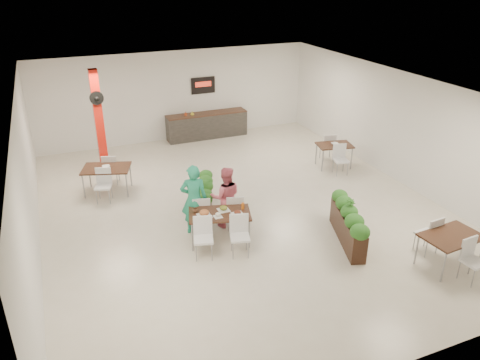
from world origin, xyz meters
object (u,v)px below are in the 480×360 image
(planter_right, at_px, (348,222))
(side_table_b, at_px, (334,148))
(red_column, at_px, (99,122))
(service_counter, at_px, (207,125))
(planter_left, at_px, (206,194))
(main_table, at_px, (219,218))
(side_table_a, at_px, (107,171))
(diner_woman, at_px, (226,197))
(diner_man, at_px, (194,199))
(side_table_c, at_px, (451,240))

(planter_right, height_order, side_table_b, planter_right)
(red_column, height_order, service_counter, red_column)
(service_counter, relative_size, planter_left, 1.70)
(main_table, distance_m, side_table_b, 5.66)
(service_counter, xyz_separation_m, side_table_a, (-4.11, -3.34, 0.15))
(service_counter, height_order, side_table_b, service_counter)
(side_table_a, bearing_deg, diner_woman, -33.05)
(planter_left, distance_m, side_table_b, 4.89)
(diner_man, relative_size, side_table_c, 1.06)
(planter_left, relative_size, planter_right, 0.89)
(planter_left, xyz_separation_m, side_table_b, (4.73, 1.27, 0.12))
(side_table_a, distance_m, side_table_c, 8.93)
(red_column, relative_size, main_table, 1.69)
(service_counter, bearing_deg, side_table_c, -78.17)
(diner_man, height_order, side_table_c, diner_man)
(main_table, distance_m, planter_right, 2.97)
(diner_man, distance_m, side_table_c, 5.71)
(service_counter, relative_size, side_table_c, 1.82)
(red_column, distance_m, planter_right, 7.89)
(diner_woman, height_order, planter_left, diner_woman)
(service_counter, distance_m, planter_right, 8.17)
(diner_man, distance_m, planter_left, 1.12)
(diner_woman, bearing_deg, service_counter, -88.48)
(service_counter, bearing_deg, diner_woman, -104.92)
(diner_woman, height_order, side_table_c, diner_woman)
(diner_man, height_order, planter_left, diner_man)
(diner_man, xyz_separation_m, planter_right, (3.14, -1.77, -0.36))
(main_table, relative_size, side_table_a, 1.14)
(diner_woman, distance_m, side_table_c, 5.09)
(red_column, distance_m, main_table, 5.59)
(planter_left, bearing_deg, diner_man, -123.06)
(red_column, relative_size, diner_man, 1.83)
(side_table_b, xyz_separation_m, side_table_c, (-0.75, -5.59, 0.01))
(planter_right, height_order, side_table_a, planter_right)
(side_table_a, bearing_deg, side_table_c, -27.84)
(diner_woman, bearing_deg, planter_right, 159.43)
(planter_left, distance_m, planter_right, 3.69)
(main_table, xyz_separation_m, side_table_b, (4.92, 2.81, -0.02))
(main_table, relative_size, planter_left, 1.07)
(service_counter, distance_m, side_table_a, 5.29)
(diner_woman, bearing_deg, side_table_a, -35.18)
(service_counter, relative_size, side_table_a, 1.80)
(diner_man, height_order, planter_right, diner_man)
(main_table, height_order, side_table_b, same)
(diner_woman, relative_size, side_table_a, 0.93)
(side_table_a, bearing_deg, service_counter, 57.68)
(red_column, distance_m, side_table_b, 7.27)
(red_column, bearing_deg, main_table, -69.90)
(main_table, height_order, diner_woman, diner_woman)
(planter_left, relative_size, side_table_c, 1.07)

